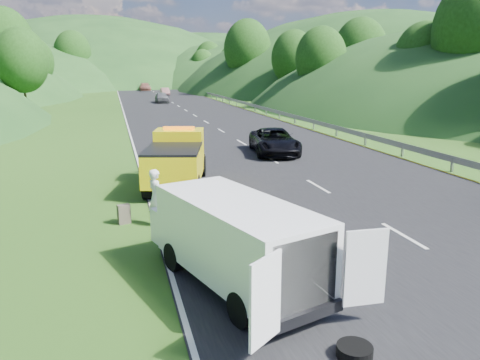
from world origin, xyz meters
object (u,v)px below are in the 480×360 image
object	(u,v)px
worker	(308,305)
suitcase	(124,214)
child	(235,220)
white_van	(234,238)
woman	(157,225)
passing_suv	(274,154)
tow_truck	(177,159)
spare_tire	(354,357)

from	to	relation	value
worker	suitcase	bearing A→B (deg)	89.91
child	worker	bearing A→B (deg)	-35.23
white_van	woman	bearing A→B (deg)	87.97
child	passing_suv	xyz separation A→B (m)	(5.13, 10.89, 0.00)
child	woman	bearing A→B (deg)	-130.52
tow_truck	child	world-z (taller)	tow_truck
white_van	suitcase	world-z (taller)	white_van
worker	woman	bearing A→B (deg)	84.04
spare_tire	passing_suv	distance (m)	19.19
passing_suv	tow_truck	bearing A→B (deg)	-128.00
child	spare_tire	world-z (taller)	child
worker	passing_suv	xyz separation A→B (m)	(5.04, 16.63, 0.00)
child	worker	size ratio (longest dim) A/B	0.61
passing_suv	worker	bearing A→B (deg)	-98.36
worker	suitcase	distance (m)	7.27
spare_tire	passing_suv	size ratio (longest dim) A/B	0.12
woman	spare_tire	world-z (taller)	woman
tow_truck	white_van	size ratio (longest dim) A/B	0.95
white_van	spare_tire	distance (m)	3.64
tow_truck	passing_suv	size ratio (longest dim) A/B	1.14
tow_truck	passing_suv	distance (m)	8.78
child	tow_truck	bearing A→B (deg)	157.43
woman	child	xyz separation A→B (m)	(2.47, -0.19, 0.00)
tow_truck	passing_suv	bearing A→B (deg)	57.90
worker	passing_suv	world-z (taller)	worker
child	spare_tire	bearing A→B (deg)	-35.14
child	suitcase	bearing A→B (deg)	-135.93
spare_tire	passing_suv	xyz separation A→B (m)	(5.00, 18.53, 0.00)
worker	tow_truck	bearing A→B (deg)	67.49
child	suitcase	size ratio (longest dim) A/B	1.62
tow_truck	passing_suv	world-z (taller)	tow_truck
white_van	woman	distance (m)	4.94
tow_truck	worker	world-z (taller)	tow_truck
woman	child	bearing A→B (deg)	-116.75
woman	suitcase	xyz separation A→B (m)	(-0.99, 0.41, 0.31)
woman	child	distance (m)	2.48
tow_truck	worker	distance (m)	10.78
white_van	worker	size ratio (longest dim) A/B	3.70
tow_truck	spare_tire	size ratio (longest dim) A/B	9.32
white_van	passing_suv	bearing A→B (deg)	49.94
suitcase	passing_suv	distance (m)	13.41
tow_truck	suitcase	xyz separation A→B (m)	(-2.28, -4.30, -0.84)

